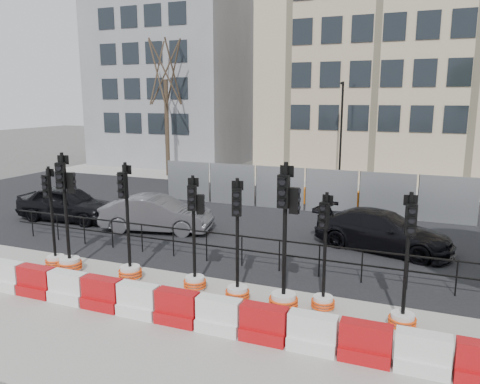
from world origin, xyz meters
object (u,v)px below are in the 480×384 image
at_px(traffic_signal_h, 404,302).
at_px(car_a, 67,203).
at_px(car_c, 383,231).
at_px(traffic_signal_d, 195,264).
at_px(traffic_signal_a, 54,248).

xyz_separation_m(traffic_signal_h, car_a, (-13.72, 4.81, 0.09)).
bearing_deg(car_c, traffic_signal_d, 155.21).
distance_m(traffic_signal_d, car_c, 6.97).
height_order(traffic_signal_a, traffic_signal_h, traffic_signal_h).
xyz_separation_m(traffic_signal_a, car_a, (-3.65, 4.65, 0.09)).
bearing_deg(car_c, traffic_signal_a, 135.13).
bearing_deg(traffic_signal_d, car_c, 35.99).
distance_m(traffic_signal_a, car_a, 5.91).
height_order(traffic_signal_a, car_c, traffic_signal_a).
height_order(traffic_signal_d, car_c, traffic_signal_d).
relative_size(traffic_signal_a, car_a, 0.71).
height_order(car_a, car_c, car_a).
bearing_deg(traffic_signal_h, traffic_signal_d, 164.64).
distance_m(traffic_signal_a, car_c, 10.65).
height_order(traffic_signal_a, traffic_signal_d, traffic_signal_d).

